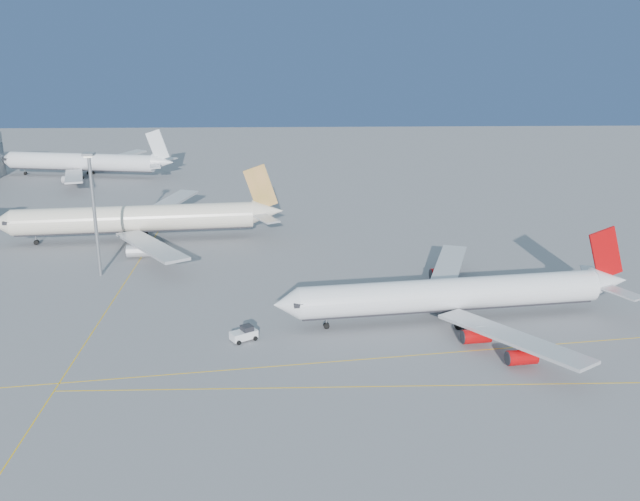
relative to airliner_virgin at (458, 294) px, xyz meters
The scene contains 7 objects.
ground 27.03m from the airliner_virgin, 157.51° to the right, with size 500.00×500.00×0.00m, color slate.
taxiway_lines 39.76m from the airliner_virgin, behind, with size 118.86×140.00×0.02m.
airliner_virgin is the anchor object (origin of this frame).
airliner_etihad 83.68m from the airliner_virgin, 143.14° to the left, with size 70.16×64.47×18.31m.
airliner_third 160.86m from the airliner_virgin, 129.11° to the left, with size 63.05×57.51×16.95m.
pushback_tug 38.73m from the airliner_virgin, 168.82° to the right, with size 4.96×4.37×2.51m.
light_mast 75.95m from the airliner_virgin, 160.12° to the left, with size 2.27×2.27×26.22m.
Camera 1 is at (-3.65, -107.96, 52.19)m, focal length 40.00 mm.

